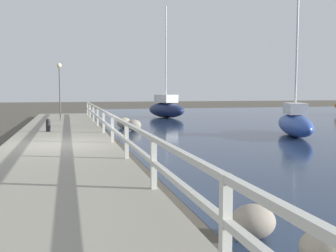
# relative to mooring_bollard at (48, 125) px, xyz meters

# --- Properties ---
(ground_plane) EXTENTS (120.00, 120.00, 0.00)m
(ground_plane) POSITION_rel_mooring_bollard_xyz_m (0.55, -4.27, -0.52)
(ground_plane) COLOR #4C473D
(dock_walkway) EXTENTS (3.61, 36.00, 0.25)m
(dock_walkway) POSITION_rel_mooring_bollard_xyz_m (0.55, -4.27, -0.40)
(dock_walkway) COLOR gray
(dock_walkway) RESTS_ON ground
(railing) EXTENTS (0.10, 32.50, 0.93)m
(railing) POSITION_rel_mooring_bollard_xyz_m (2.25, -4.27, 0.36)
(railing) COLOR beige
(railing) RESTS_ON dock_walkway
(boulder_mid_strip) EXTENTS (0.60, 0.54, 0.45)m
(boulder_mid_strip) POSITION_rel_mooring_bollard_xyz_m (3.55, -13.77, -0.30)
(boulder_mid_strip) COLOR gray
(boulder_mid_strip) RESTS_ON ground
(boulder_water_edge) EXTENTS (0.76, 0.68, 0.57)m
(boulder_water_edge) POSITION_rel_mooring_bollard_xyz_m (3.71, 3.33, -0.24)
(boulder_water_edge) COLOR gray
(boulder_water_edge) RESTS_ON ground
(boulder_downstream) EXTENTS (0.75, 0.68, 0.56)m
(boulder_downstream) POSITION_rel_mooring_bollard_xyz_m (3.98, 1.77, -0.24)
(boulder_downstream) COLOR gray
(boulder_downstream) RESTS_ON ground
(boulder_upstream) EXTENTS (0.61, 0.55, 0.46)m
(boulder_upstream) POSITION_rel_mooring_bollard_xyz_m (3.18, -12.74, -0.29)
(boulder_upstream) COLOR gray
(boulder_upstream) RESTS_ON ground
(mooring_bollard) EXTENTS (0.19, 0.19, 0.55)m
(mooring_bollard) POSITION_rel_mooring_bollard_xyz_m (0.00, 0.00, 0.00)
(mooring_bollard) COLOR black
(mooring_bollard) RESTS_ON dock_walkway
(dock_lamp) EXTENTS (0.28, 0.28, 3.37)m
(dock_lamp) POSITION_rel_mooring_bollard_xyz_m (0.40, 6.85, 2.26)
(dock_lamp) COLOR #514C47
(dock_lamp) RESTS_ON dock_walkway
(sailboat_blue) EXTENTS (2.49, 4.71, 7.03)m
(sailboat_blue) POSITION_rel_mooring_bollard_xyz_m (10.42, -2.25, 0.07)
(sailboat_blue) COLOR #2D4C9E
(sailboat_blue) RESTS_ON water_surface
(sailboat_navy) EXTENTS (2.80, 4.32, 8.10)m
(sailboat_navy) POSITION_rel_mooring_bollard_xyz_m (7.91, 10.81, 0.18)
(sailboat_navy) COLOR #192347
(sailboat_navy) RESTS_ON water_surface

